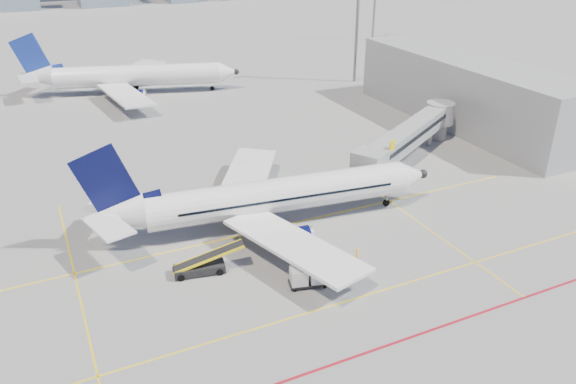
# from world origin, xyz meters

# --- Properties ---
(ground) EXTENTS (420.00, 420.00, 0.00)m
(ground) POSITION_xyz_m (0.00, 0.00, 0.00)
(ground) COLOR gray
(ground) RESTS_ON ground
(apron_markings) EXTENTS (90.00, 35.12, 0.01)m
(apron_markings) POSITION_xyz_m (-0.58, -3.91, 0.01)
(apron_markings) COLOR yellow
(apron_markings) RESTS_ON ground
(jet_bridge) EXTENTS (23.55, 15.78, 6.30)m
(jet_bridge) POSITION_xyz_m (23.51, 16.91, 3.74)
(jet_bridge) COLOR #9C9FA5
(jet_bridge) RESTS_ON ground
(terminal_block) EXTENTS (10.00, 42.00, 10.00)m
(terminal_block) POSITION_xyz_m (39.95, 26.00, 5.00)
(terminal_block) COLOR #9C9FA5
(terminal_block) RESTS_ON ground
(floodlight_mast_ne) EXTENTS (3.20, 0.61, 25.45)m
(floodlight_mast_ne) POSITION_xyz_m (38.00, 55.00, 13.59)
(floodlight_mast_ne) COLOR gray
(floodlight_mast_ne) RESTS_ON ground
(main_aircraft) EXTENTS (36.68, 31.89, 10.84)m
(main_aircraft) POSITION_xyz_m (-0.77, 8.83, 3.22)
(main_aircraft) COLOR white
(main_aircraft) RESTS_ON ground
(second_aircraft) EXTENTS (38.59, 32.98, 11.52)m
(second_aircraft) POSITION_xyz_m (-3.73, 65.18, 3.22)
(second_aircraft) COLOR white
(second_aircraft) RESTS_ON ground
(baggage_tug) EXTENTS (2.23, 1.76, 1.37)m
(baggage_tug) POSITION_xyz_m (1.89, -1.79, 0.66)
(baggage_tug) COLOR white
(baggage_tug) RESTS_ON ground
(cargo_dolly) EXTENTS (3.60, 2.26, 1.83)m
(cargo_dolly) POSITION_xyz_m (-1.75, -2.60, 1.01)
(cargo_dolly) COLOR black
(cargo_dolly) RESTS_ON ground
(belt_loader) EXTENTS (6.60, 2.57, 2.65)m
(belt_loader) POSITION_xyz_m (-9.59, 3.20, 0.68)
(belt_loader) COLOR black
(belt_loader) RESTS_ON ground
(ramp_worker) EXTENTS (0.57, 0.66, 1.52)m
(ramp_worker) POSITION_xyz_m (3.96, -1.35, 0.76)
(ramp_worker) COLOR yellow
(ramp_worker) RESTS_ON ground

